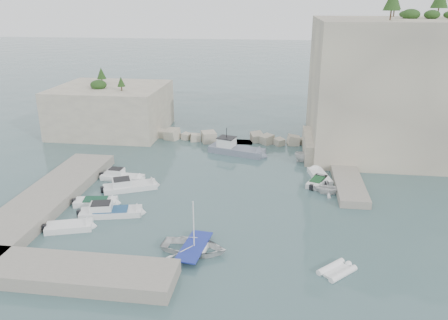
# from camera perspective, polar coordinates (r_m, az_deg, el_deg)

# --- Properties ---
(ground) EXTENTS (400.00, 400.00, 0.00)m
(ground) POSITION_cam_1_polar(r_m,az_deg,el_deg) (42.67, -1.09, -6.54)
(ground) COLOR #436264
(ground) RESTS_ON ground
(cliff_east) EXTENTS (26.00, 22.00, 17.00)m
(cliff_east) POSITION_cam_1_polar(r_m,az_deg,el_deg) (63.93, 23.39, 8.89)
(cliff_east) COLOR beige
(cliff_east) RESTS_ON ground
(cliff_terrace) EXTENTS (8.00, 10.00, 2.50)m
(cliff_terrace) POSITION_cam_1_polar(r_m,az_deg,el_deg) (58.91, 14.25, 1.78)
(cliff_terrace) COLOR beige
(cliff_terrace) RESTS_ON ground
(outcrop_west) EXTENTS (16.00, 14.00, 7.00)m
(outcrop_west) POSITION_cam_1_polar(r_m,az_deg,el_deg) (69.61, -14.45, 6.47)
(outcrop_west) COLOR beige
(outcrop_west) RESTS_ON ground
(quay_west) EXTENTS (5.00, 24.00, 1.10)m
(quay_west) POSITION_cam_1_polar(r_m,az_deg,el_deg) (47.08, -22.28, -4.75)
(quay_west) COLOR #9E9689
(quay_west) RESTS_ON ground
(quay_south) EXTENTS (18.00, 4.00, 1.10)m
(quay_south) POSITION_cam_1_polar(r_m,az_deg,el_deg) (35.11, -21.28, -13.39)
(quay_south) COLOR #9E9689
(quay_south) RESTS_ON ground
(ledge_east) EXTENTS (3.00, 16.00, 0.80)m
(ledge_east) POSITION_cam_1_polar(r_m,az_deg,el_deg) (51.78, 15.60, -1.89)
(ledge_east) COLOR #9E9689
(ledge_east) RESTS_ON ground
(breakwater) EXTENTS (28.00, 3.00, 1.40)m
(breakwater) POSITION_cam_1_polar(r_m,az_deg,el_deg) (62.85, 1.06, 3.03)
(breakwater) COLOR beige
(breakwater) RESTS_ON ground
(motorboat_a) EXTENTS (5.40, 1.86, 1.40)m
(motorboat_a) POSITION_cam_1_polar(r_m,az_deg,el_deg) (50.96, -13.09, -2.50)
(motorboat_a) COLOR white
(motorboat_a) RESTS_ON ground
(motorboat_b) EXTENTS (6.41, 4.45, 1.40)m
(motorboat_b) POSITION_cam_1_polar(r_m,az_deg,el_deg) (48.25, -12.14, -3.74)
(motorboat_b) COLOR white
(motorboat_b) RESTS_ON ground
(motorboat_c) EXTENTS (4.75, 2.44, 0.70)m
(motorboat_c) POSITION_cam_1_polar(r_m,az_deg,el_deg) (45.58, -16.36, -5.59)
(motorboat_c) COLOR white
(motorboat_c) RESTS_ON ground
(motorboat_d) EXTENTS (6.55, 3.30, 1.40)m
(motorboat_d) POSITION_cam_1_polar(r_m,az_deg,el_deg) (43.07, -14.50, -6.96)
(motorboat_d) COLOR white
(motorboat_d) RESTS_ON ground
(motorboat_e) EXTENTS (4.70, 3.05, 0.70)m
(motorboat_e) POSITION_cam_1_polar(r_m,az_deg,el_deg) (41.62, -19.54, -8.53)
(motorboat_e) COLOR white
(motorboat_e) RESTS_ON ground
(rowboat) EXTENTS (5.78, 4.44, 1.11)m
(rowboat) POSITION_cam_1_polar(r_m,az_deg,el_deg) (36.19, -3.90, -11.84)
(rowboat) COLOR white
(rowboat) RESTS_ON ground
(inflatable_dinghy) EXTENTS (3.18, 3.18, 0.44)m
(inflatable_dinghy) POSITION_cam_1_polar(r_m,az_deg,el_deg) (34.73, 14.49, -14.03)
(inflatable_dinghy) COLOR white
(inflatable_dinghy) RESTS_ON ground
(tender_east_a) EXTENTS (3.17, 2.79, 1.59)m
(tender_east_a) POSITION_cam_1_polar(r_m,az_deg,el_deg) (47.45, 13.33, -4.25)
(tender_east_a) COLOR white
(tender_east_a) RESTS_ON ground
(tender_east_b) EXTENTS (2.79, 4.25, 0.70)m
(tender_east_b) POSITION_cam_1_polar(r_m,az_deg,el_deg) (49.51, 12.02, -3.10)
(tender_east_b) COLOR white
(tender_east_b) RESTS_ON ground
(tender_east_c) EXTENTS (2.78, 5.32, 0.70)m
(tender_east_c) POSITION_cam_1_polar(r_m,az_deg,el_deg) (51.13, 12.36, -2.37)
(tender_east_c) COLOR white
(tender_east_c) RESTS_ON ground
(tender_east_d) EXTENTS (4.52, 2.87, 1.63)m
(tender_east_d) POSITION_cam_1_polar(r_m,az_deg,el_deg) (56.35, 11.19, -0.15)
(tender_east_d) COLOR white
(tender_east_d) RESTS_ON ground
(work_boat) EXTENTS (8.51, 4.68, 2.20)m
(work_boat) POSITION_cam_1_polar(r_m,az_deg,el_deg) (58.06, 1.67, 0.85)
(work_boat) COLOR slate
(work_boat) RESTS_ON ground
(rowboat_mast) EXTENTS (0.10, 0.10, 4.20)m
(rowboat_mast) POSITION_cam_1_polar(r_m,az_deg,el_deg) (34.86, -4.00, -8.13)
(rowboat_mast) COLOR white
(rowboat_mast) RESTS_ON rowboat
(vegetation) EXTENTS (53.48, 13.88, 13.40)m
(vegetation) POSITION_cam_1_polar(r_m,az_deg,el_deg) (63.23, 19.56, 17.92)
(vegetation) COLOR #1E4219
(vegetation) RESTS_ON ground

